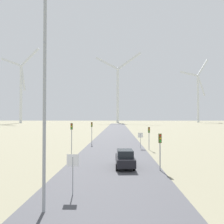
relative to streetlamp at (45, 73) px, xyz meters
name	(u,v)px	position (x,y,z in m)	size (l,w,h in m)	color
road_surface	(116,138)	(3.42, 42.31, -7.61)	(10.00, 240.00, 0.01)	#47474C
streetlamp	(45,73)	(0.00, 0.00, 0.00)	(2.60, 0.32, 12.65)	#93999E
stop_sign_near	(73,166)	(1.04, 2.61, -5.73)	(0.81, 0.07, 2.69)	#93999E
stop_sign_far	(140,137)	(7.72, 24.17, -5.81)	(0.81, 0.07, 2.58)	#93999E
traffic_light_post_near_left	(72,131)	(-2.50, 18.67, -4.47)	(0.28, 0.34, 4.30)	#93999E
traffic_light_post_near_right	(160,143)	(8.12, 9.42, -5.00)	(0.28, 0.33, 3.56)	#93999E
traffic_light_post_mid_left	(92,128)	(-0.96, 29.44, -4.55)	(0.28, 0.33, 4.18)	#93999E
traffic_light_post_mid_right	(149,133)	(8.90, 22.54, -4.97)	(0.28, 0.34, 3.59)	#93999E
car_approaching	(125,159)	(4.75, 10.49, -6.70)	(1.99, 4.18, 1.83)	black
wind_turbine_far_left	(21,88)	(-77.80, 168.93, 22.37)	(36.27, 8.65, 62.66)	silver
wind_turbine_left	(118,89)	(3.65, 179.51, 22.34)	(40.27, 16.36, 60.43)	silver
wind_turbine_center	(198,93)	(81.95, 202.68, 20.81)	(31.78, 13.62, 63.06)	silver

